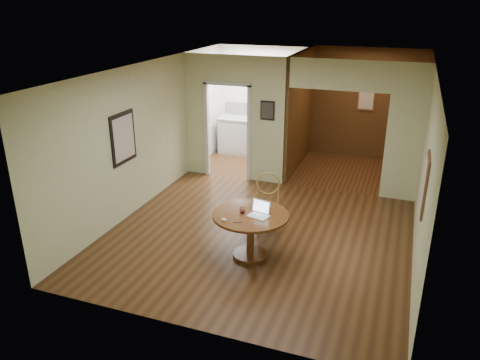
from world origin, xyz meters
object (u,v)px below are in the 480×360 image
(chair, at_px, (268,200))
(dining_table, at_px, (251,225))
(closed_laptop, at_px, (260,208))
(open_laptop, at_px, (260,211))

(chair, bearing_deg, dining_table, -106.20)
(chair, bearing_deg, closed_laptop, -99.57)
(dining_table, bearing_deg, open_laptop, 4.74)
(dining_table, relative_size, closed_laptop, 3.82)
(chair, height_order, open_laptop, chair)
(dining_table, xyz_separation_m, open_laptop, (0.14, 0.01, 0.25))
(open_laptop, bearing_deg, dining_table, -161.57)
(chair, relative_size, open_laptop, 3.04)
(chair, distance_m, open_laptop, 0.94)
(dining_table, height_order, chair, chair)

